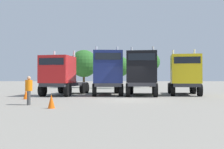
{
  "coord_description": "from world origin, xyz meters",
  "views": [
    {
      "loc": [
        -1.0,
        -17.66,
        1.53
      ],
      "look_at": [
        -1.15,
        4.85,
        1.85
      ],
      "focal_mm": 39.57,
      "sensor_mm": 36.0,
      "label": 1
    }
  ],
  "objects_px": {
    "semi_truck_navy": "(107,73)",
    "visitor_in_hivis": "(29,88)",
    "semi_truck_red": "(61,75)",
    "traffic_cone_mid": "(26,94)",
    "semi_truck_black": "(142,73)",
    "semi_truck_yellow": "(185,75)",
    "traffic_cone_near": "(51,101)"
  },
  "relations": [
    {
      "from": "semi_truck_navy",
      "to": "traffic_cone_mid",
      "type": "relative_size",
      "value": 8.95
    },
    {
      "from": "semi_truck_navy",
      "to": "visitor_in_hivis",
      "type": "xyz_separation_m",
      "value": [
        -4.26,
        -7.64,
        -1.04
      ]
    },
    {
      "from": "semi_truck_red",
      "to": "traffic_cone_near",
      "type": "bearing_deg",
      "value": 19.78
    },
    {
      "from": "semi_truck_red",
      "to": "visitor_in_hivis",
      "type": "relative_size",
      "value": 4.11
    },
    {
      "from": "visitor_in_hivis",
      "to": "traffic_cone_mid",
      "type": "bearing_deg",
      "value": 100.6
    },
    {
      "from": "visitor_in_hivis",
      "to": "semi_truck_black",
      "type": "bearing_deg",
      "value": 32.9
    },
    {
      "from": "semi_truck_yellow",
      "to": "visitor_in_hivis",
      "type": "height_order",
      "value": "semi_truck_yellow"
    },
    {
      "from": "traffic_cone_near",
      "to": "traffic_cone_mid",
      "type": "distance_m",
      "value": 6.24
    },
    {
      "from": "semi_truck_yellow",
      "to": "visitor_in_hivis",
      "type": "xyz_separation_m",
      "value": [
        -11.12,
        -7.86,
        -0.9
      ]
    },
    {
      "from": "traffic_cone_near",
      "to": "visitor_in_hivis",
      "type": "bearing_deg",
      "value": 136.98
    },
    {
      "from": "semi_truck_red",
      "to": "semi_truck_yellow",
      "type": "relative_size",
      "value": 1.13
    },
    {
      "from": "visitor_in_hivis",
      "to": "traffic_cone_mid",
      "type": "height_order",
      "value": "visitor_in_hivis"
    },
    {
      "from": "semi_truck_red",
      "to": "visitor_in_hivis",
      "type": "xyz_separation_m",
      "value": [
        -0.23,
        -7.5,
        -0.84
      ]
    },
    {
      "from": "visitor_in_hivis",
      "to": "traffic_cone_near",
      "type": "xyz_separation_m",
      "value": [
        1.69,
        -1.58,
        -0.59
      ]
    },
    {
      "from": "semi_truck_navy",
      "to": "traffic_cone_near",
      "type": "relative_size",
      "value": 9.09
    },
    {
      "from": "semi_truck_navy",
      "to": "traffic_cone_mid",
      "type": "bearing_deg",
      "value": -60.05
    },
    {
      "from": "semi_truck_black",
      "to": "visitor_in_hivis",
      "type": "xyz_separation_m",
      "value": [
        -7.26,
        -7.03,
        -1.02
      ]
    },
    {
      "from": "semi_truck_red",
      "to": "semi_truck_black",
      "type": "height_order",
      "value": "semi_truck_black"
    },
    {
      "from": "semi_truck_red",
      "to": "traffic_cone_mid",
      "type": "xyz_separation_m",
      "value": [
        -1.74,
        -3.72,
        -1.42
      ]
    },
    {
      "from": "semi_truck_yellow",
      "to": "visitor_in_hivis",
      "type": "bearing_deg",
      "value": -45.33
    },
    {
      "from": "semi_truck_navy",
      "to": "semi_truck_yellow",
      "type": "height_order",
      "value": "semi_truck_navy"
    },
    {
      "from": "traffic_cone_mid",
      "to": "semi_truck_navy",
      "type": "bearing_deg",
      "value": 33.83
    },
    {
      "from": "traffic_cone_near",
      "to": "traffic_cone_mid",
      "type": "xyz_separation_m",
      "value": [
        -3.2,
        5.36,
        0.01
      ]
    },
    {
      "from": "traffic_cone_near",
      "to": "traffic_cone_mid",
      "type": "height_order",
      "value": "traffic_cone_mid"
    },
    {
      "from": "semi_truck_navy",
      "to": "semi_truck_yellow",
      "type": "xyz_separation_m",
      "value": [
        6.87,
        0.21,
        -0.15
      ]
    },
    {
      "from": "semi_truck_red",
      "to": "semi_truck_navy",
      "type": "distance_m",
      "value": 4.03
    },
    {
      "from": "semi_truck_black",
      "to": "semi_truck_navy",
      "type": "bearing_deg",
      "value": -94.12
    },
    {
      "from": "semi_truck_navy",
      "to": "visitor_in_hivis",
      "type": "bearing_deg",
      "value": -32.98
    },
    {
      "from": "semi_truck_yellow",
      "to": "semi_truck_navy",
      "type": "bearing_deg",
      "value": -78.8
    },
    {
      "from": "semi_truck_black",
      "to": "semi_truck_yellow",
      "type": "height_order",
      "value": "semi_truck_black"
    },
    {
      "from": "semi_truck_black",
      "to": "semi_truck_yellow",
      "type": "relative_size",
      "value": 1.01
    },
    {
      "from": "semi_truck_black",
      "to": "traffic_cone_mid",
      "type": "bearing_deg",
      "value": -62.18
    }
  ]
}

